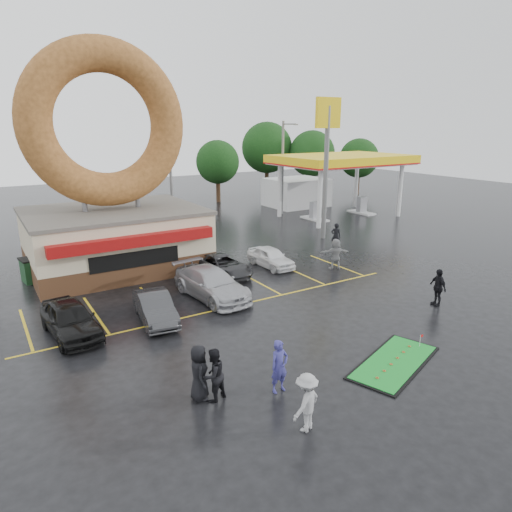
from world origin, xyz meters
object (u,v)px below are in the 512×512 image
donut_shop (111,197)px  car_dgrey (155,307)px  gas_station (321,175)px  streetlight_right (283,166)px  putting_green (394,362)px  shell_sign (327,142)px  car_white (271,257)px  car_black (70,319)px  dumpster (39,269)px  person_blue (279,366)px  streetlight_mid (171,173)px  car_grey (222,265)px  car_silver (212,284)px  person_cameraman (438,287)px

donut_shop → car_dgrey: bearing=-95.0°
gas_station → streetlight_right: size_ratio=1.52×
car_dgrey → putting_green: car_dgrey is taller
donut_shop → shell_sign: (16.00, -0.97, 2.91)m
gas_station → car_white: bearing=-138.4°
shell_sign → car_black: (-20.38, -7.78, -6.63)m
donut_shop → car_black: bearing=-116.6°
car_black → putting_green: (9.90, -8.94, -0.71)m
donut_shop → putting_green: bearing=-72.7°
gas_station → dumpster: (-27.50, -8.14, -3.05)m
car_white → streetlight_right: bearing=50.5°
streetlight_right → car_dgrey: size_ratio=2.27×
donut_shop → person_blue: bearing=-87.4°
gas_station → car_dgrey: gas_station is taller
streetlight_mid → car_dgrey: size_ratio=2.27×
streetlight_mid → donut_shop: bearing=-131.4°
shell_sign → donut_shop: bearing=176.5°
streetlight_right → car_grey: (-14.12, -13.92, -4.17)m
car_silver → gas_station: bearing=32.0°
streetlight_right → car_grey: streetlight_right is taller
gas_station → car_grey: size_ratio=3.10×
streetlight_mid → car_silver: (-4.29, -15.87, -4.02)m
donut_shop → car_black: donut_shop is taller
gas_station → car_dgrey: 29.50m
streetlight_right → putting_green: size_ratio=1.85×
car_dgrey → streetlight_right: bearing=49.7°
car_grey → person_cameraman: person_cameraman is taller
car_grey → putting_green: bearing=-92.5°
car_silver → streetlight_right: bearing=39.9°
donut_shop → putting_green: donut_shop is taller
car_grey → car_white: bearing=-8.1°
car_black → car_grey: car_black is taller
shell_sign → car_black: bearing=-159.1°
car_silver → car_white: (5.54, 2.79, -0.13)m
streetlight_right → dumpster: 25.54m
gas_station → person_cameraman: size_ratio=7.25×
dumpster → car_silver: bearing=-55.6°
shell_sign → person_blue: (-15.24, -15.95, -6.45)m
shell_sign → putting_green: 21.05m
car_dgrey → putting_green: (6.33, -8.50, -0.62)m
streetlight_right → dumpster: (-23.50, -9.12, -4.13)m
streetlight_mid → car_dgrey: (-7.80, -17.14, -4.13)m
shell_sign → car_black: shell_sign is taller
car_dgrey → car_black: bearing=-179.9°
donut_shop → shell_sign: 16.29m
person_cameraman → dumpster: bearing=-116.9°
donut_shop → putting_green: size_ratio=2.78×
donut_shop → person_cameraman: donut_shop is taller
person_blue → dumpster: bearing=104.8°
car_black → car_dgrey: 3.60m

